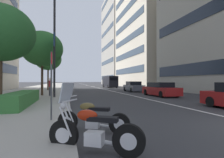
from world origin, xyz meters
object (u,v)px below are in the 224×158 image
street_tree_far_plaza (1,33)px  delivery_van_ahead (110,81)px  motorcycle_second_in_row (93,132)px  motorcycle_under_tarp (91,118)px  street_tree_by_lamp_post (42,49)px  car_mid_block_traffic (160,89)px  pedestrian_on_plaza (50,87)px  street_tree_mid_sidewalk (48,59)px  parking_sign_by_curb (51,79)px  street_lamp_with_banners (58,34)px  car_approaching_light (134,87)px

street_tree_far_plaza → delivery_van_ahead: bearing=-25.6°
motorcycle_second_in_row → street_tree_far_plaza: (7.39, 4.13, 3.76)m
motorcycle_under_tarp → street_tree_by_lamp_post: size_ratio=0.33×
car_mid_block_traffic → pedestrian_on_plaza: (1.35, 10.50, 0.31)m
motorcycle_under_tarp → delivery_van_ahead: bearing=-78.6°
motorcycle_second_in_row → pedestrian_on_plaza: 13.64m
delivery_van_ahead → street_tree_mid_sidewalk: street_tree_mid_sidewalk is taller
street_tree_far_plaza → pedestrian_on_plaza: (6.10, -2.16, -3.24)m
motorcycle_second_in_row → street_tree_far_plaza: size_ratio=0.34×
parking_sign_by_curb → street_tree_far_plaza: street_tree_far_plaza is taller
car_mid_block_traffic → street_lamp_with_banners: bearing=89.2°
motorcycle_under_tarp → street_tree_by_lamp_post: street_tree_by_lamp_post is taller
motorcycle_second_in_row → car_mid_block_traffic: (12.14, -8.53, 0.21)m
car_mid_block_traffic → street_lamp_with_banners: size_ratio=0.50×
car_mid_block_traffic → street_tree_by_lamp_post: (2.21, 11.33, 3.95)m
street_lamp_with_banners → pedestrian_on_plaza: size_ratio=5.60×
delivery_van_ahead → street_tree_far_plaza: bearing=152.2°
car_mid_block_traffic → car_approaching_light: size_ratio=1.04×
motorcycle_second_in_row → car_mid_block_traffic: size_ratio=0.42×
pedestrian_on_plaza → parking_sign_by_curb: bearing=93.7°
street_lamp_with_banners → street_tree_mid_sidewalk: street_lamp_with_banners is taller
car_approaching_light → pedestrian_on_plaza: pedestrian_on_plaza is taller
street_lamp_with_banners → street_tree_by_lamp_post: bearing=32.4°
car_approaching_light → street_tree_far_plaza: size_ratio=0.77×
street_tree_mid_sidewalk → street_lamp_with_banners: bearing=-170.8°
motorcycle_under_tarp → car_mid_block_traffic: (10.65, -8.36, 0.22)m
car_mid_block_traffic → parking_sign_by_curb: size_ratio=1.88×
car_mid_block_traffic → street_tree_far_plaza: (-4.75, 12.65, 3.55)m
motorcycle_second_in_row → pedestrian_on_plaza: bearing=-51.7°
pedestrian_on_plaza → car_mid_block_traffic: bearing=171.5°
motorcycle_second_in_row → street_tree_mid_sidewalk: size_ratio=0.31×
motorcycle_second_in_row → street_tree_by_lamp_post: size_ratio=0.31×
car_mid_block_traffic → street_tree_mid_sidewalk: street_tree_mid_sidewalk is taller
car_mid_block_traffic → delivery_van_ahead: bearing=-3.0°
street_tree_mid_sidewalk → motorcycle_under_tarp: bearing=-171.5°
motorcycle_second_in_row → parking_sign_by_curb: 3.27m
car_mid_block_traffic → street_lamp_with_banners: street_lamp_with_banners is taller
car_approaching_light → street_lamp_with_banners: size_ratio=0.48×
motorcycle_under_tarp → car_approaching_light: 20.21m
car_mid_block_traffic → street_tree_mid_sidewalk: size_ratio=0.73×
motorcycle_under_tarp → street_lamp_with_banners: 11.66m
street_lamp_with_banners → street_tree_by_lamp_post: street_lamp_with_banners is taller
motorcycle_second_in_row → car_approaching_light: size_ratio=0.44×
motorcycle_under_tarp → street_lamp_with_banners: street_lamp_with_banners is taller
street_tree_by_lamp_post → car_approaching_light: bearing=-64.5°
street_tree_far_plaza → car_mid_block_traffic: bearing=-69.4°
street_lamp_with_banners → pedestrian_on_plaza: street_lamp_with_banners is taller
delivery_van_ahead → street_tree_far_plaza: size_ratio=1.06×
motorcycle_second_in_row → parking_sign_by_curb: parking_sign_by_curb is taller
motorcycle_under_tarp → parking_sign_by_curb: (1.38, 1.23, 1.18)m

